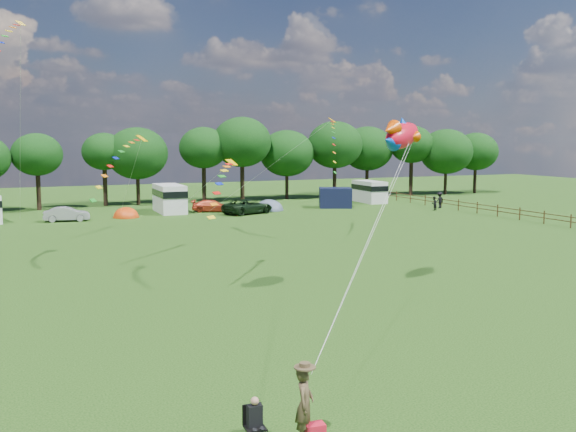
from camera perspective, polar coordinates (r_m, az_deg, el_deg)
name	(u,v)px	position (r m, az deg, el deg)	size (l,w,h in m)	color
ground_plane	(376,351)	(23.75, 7.87, -11.77)	(180.00, 180.00, 0.00)	black
tree_line	(169,150)	(76.13, -10.52, 5.81)	(102.98, 10.98, 10.27)	black
fence	(468,205)	(69.62, 15.68, 0.93)	(0.12, 33.12, 1.20)	#472D19
car_b	(67,214)	(62.74, -19.07, 0.16)	(1.43, 3.83, 1.35)	#94959B
car_c	(213,206)	(67.60, -6.73, 0.90)	(1.74, 4.15, 1.24)	#AF351A
car_d	(248,206)	(65.46, -3.59, 0.86)	(2.51, 5.55, 1.51)	black
campervan_c	(169,198)	(67.69, -10.49, 1.63)	(2.61, 5.93, 2.89)	silver
campervan_d	(369,191)	(77.89, 7.25, 2.23)	(2.47, 5.36, 2.58)	silver
tent_orange	(126,217)	(64.29, -14.19, -0.11)	(2.54, 2.78, 1.99)	#D23D0B
tent_greyblue	(269,210)	(68.67, -1.68, 0.53)	(3.08, 3.38, 2.29)	#49576B
awning_navy	(335,198)	(71.58, 4.22, 1.63)	(3.51, 2.85, 2.19)	black
kite_flyer	(305,404)	(16.75, 1.49, -16.39)	(0.69, 0.45, 1.89)	brown
camp_chair	(254,416)	(16.66, -3.02, -17.30)	(0.51, 0.51, 1.24)	#99999E
kite_bag	(315,431)	(17.21, 2.39, -18.52)	(0.51, 0.34, 0.36)	red
fish_kite	(400,135)	(32.59, 9.92, 7.07)	(3.51, 2.67, 1.91)	red
streamer_kite_a	(4,44)	(49.42, -23.91, 13.78)	(3.34, 5.56, 5.76)	yellow
streamer_kite_b	(123,156)	(40.84, -14.48, 5.17)	(4.32, 4.81, 3.84)	#FFB000
streamer_kite_c	(224,178)	(34.55, -5.73, 3.41)	(3.18, 4.93, 2.80)	#E3AB03
walker_a	(434,203)	(70.24, 12.84, 1.10)	(0.73, 0.45, 1.50)	black
walker_b	(440,200)	(72.72, 13.32, 1.40)	(1.16, 0.54, 1.80)	black
streamer_kite_d	(333,136)	(50.91, 4.05, 7.11)	(2.70, 5.18, 4.32)	#FF9C00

